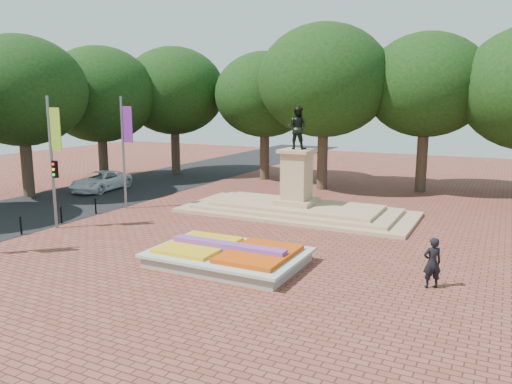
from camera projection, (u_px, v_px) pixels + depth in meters
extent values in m
plane|color=brown|center=(231.00, 248.00, 23.18)|extent=(90.00, 90.00, 0.00)
cube|color=black|center=(77.00, 200.00, 34.20)|extent=(9.00, 90.00, 0.02)
cube|color=gray|center=(228.00, 259.00, 20.94)|extent=(6.00, 4.00, 0.45)
cube|color=beige|center=(228.00, 252.00, 20.89)|extent=(6.30, 4.30, 0.12)
cube|color=#D9480C|center=(259.00, 254.00, 20.23)|extent=(2.60, 3.40, 0.22)
cube|color=yellow|center=(199.00, 245.00, 21.51)|extent=(2.60, 3.40, 0.18)
cube|color=#68328C|center=(228.00, 247.00, 20.85)|extent=(5.20, 0.55, 0.38)
cube|color=tan|center=(296.00, 212.00, 30.19)|extent=(14.00, 6.00, 0.20)
cube|color=tan|center=(296.00, 209.00, 30.15)|extent=(12.00, 5.00, 0.20)
cube|color=tan|center=(296.00, 205.00, 30.11)|extent=(10.00, 4.00, 0.20)
cube|color=tan|center=(296.00, 201.00, 30.07)|extent=(2.20, 2.20, 0.30)
cube|color=tan|center=(297.00, 176.00, 29.78)|extent=(1.50, 1.50, 2.80)
cube|color=tan|center=(297.00, 151.00, 29.51)|extent=(1.90, 1.90, 0.20)
imported|color=black|center=(297.00, 128.00, 29.26)|extent=(1.22, 0.95, 2.50)
cylinder|color=#33271C|center=(176.00, 152.00, 45.69)|extent=(0.80, 0.80, 4.00)
ellipsoid|color=black|center=(174.00, 100.00, 44.83)|extent=(8.80, 8.80, 7.48)
cylinder|color=#33271C|center=(253.00, 157.00, 42.15)|extent=(0.80, 0.80, 4.00)
ellipsoid|color=black|center=(253.00, 101.00, 41.29)|extent=(8.80, 8.80, 7.48)
cylinder|color=#33271C|center=(333.00, 162.00, 39.06)|extent=(0.80, 0.80, 4.00)
ellipsoid|color=black|center=(335.00, 101.00, 38.20)|extent=(8.80, 8.80, 7.48)
cylinder|color=#33271C|center=(426.00, 167.00, 35.97)|extent=(0.80, 0.80, 4.00)
ellipsoid|color=black|center=(430.00, 101.00, 35.10)|extent=(8.80, 8.80, 7.48)
cylinder|color=#33271C|center=(29.00, 168.00, 35.84)|extent=(0.80, 0.80, 3.84)
ellipsoid|color=black|center=(24.00, 105.00, 35.01)|extent=(8.40, 8.40, 7.14)
cylinder|color=#33271C|center=(108.00, 157.00, 42.86)|extent=(0.80, 0.80, 3.84)
ellipsoid|color=black|center=(105.00, 104.00, 42.04)|extent=(8.40, 8.40, 7.14)
cylinder|color=slate|center=(52.00, 163.00, 26.17)|extent=(0.16, 0.16, 7.00)
cube|color=#82AD22|center=(56.00, 129.00, 25.64)|extent=(0.70, 0.04, 2.20)
cylinder|color=slate|center=(123.00, 153.00, 31.00)|extent=(0.16, 0.16, 7.00)
cube|color=#6A1F81|center=(128.00, 124.00, 30.47)|extent=(0.70, 0.04, 2.20)
cube|color=black|center=(55.00, 169.00, 26.14)|extent=(0.28, 0.18, 0.90)
cylinder|color=black|center=(21.00, 226.00, 25.37)|extent=(0.10, 0.10, 0.90)
sphere|color=black|center=(20.00, 217.00, 25.28)|extent=(0.12, 0.12, 0.12)
cylinder|color=black|center=(61.00, 216.00, 27.65)|extent=(0.10, 0.10, 0.90)
sphere|color=black|center=(61.00, 208.00, 27.57)|extent=(0.12, 0.12, 0.12)
cylinder|color=black|center=(96.00, 207.00, 29.94)|extent=(0.10, 0.10, 0.90)
sphere|color=black|center=(95.00, 199.00, 29.85)|extent=(0.12, 0.12, 0.12)
cylinder|color=black|center=(125.00, 199.00, 32.22)|extent=(0.10, 0.10, 0.90)
sphere|color=black|center=(125.00, 192.00, 32.13)|extent=(0.12, 0.12, 0.12)
imported|color=white|center=(101.00, 181.00, 37.64)|extent=(2.93, 5.45, 1.45)
imported|color=black|center=(432.00, 263.00, 18.18)|extent=(0.83, 0.75, 1.90)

